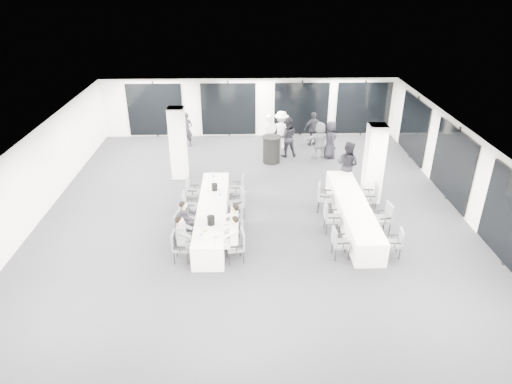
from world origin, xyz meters
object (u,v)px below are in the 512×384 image
banquet_table_main (213,215)px  chair_main_left_far (191,190)px  standing_guest_f (320,138)px  ice_bucket_near (211,220)px  chair_main_right_fourth (239,201)px  chair_main_right_far (239,187)px  cocktail_table (271,149)px  chair_side_right_mid (384,216)px  standing_guest_d (314,127)px  chair_main_left_near (179,245)px  chair_side_right_far (372,195)px  standing_guest_e (330,137)px  chair_main_right_near (238,244)px  standing_guest_a (270,132)px  standing_guest_b (287,135)px  standing_guest_h (348,162)px  banquet_table_side (353,213)px  chair_main_left_fourth (188,204)px  ice_bucket_far (215,187)px  chair_side_left_near (338,241)px  chair_main_left_second (182,227)px  chair_main_left_mid (185,218)px  chair_main_right_second (238,233)px  chair_main_right_mid (238,215)px  chair_side_right_near (396,241)px  standing_guest_c (281,128)px  standing_guest_g (187,127)px  chair_side_left_mid (330,216)px  chair_side_left_far (323,195)px

banquet_table_main → chair_main_left_far: chair_main_left_far is taller
standing_guest_f → ice_bucket_near: bearing=46.2°
chair_main_right_fourth → chair_main_right_far: size_ratio=1.04×
cocktail_table → chair_side_right_mid: 6.61m
standing_guest_d → chair_main_left_near: bearing=47.0°
chair_side_right_far → standing_guest_e: (-0.62, 4.76, 0.37)m
chair_main_right_near → standing_guest_e: (3.89, 7.65, 0.38)m
standing_guest_a → standing_guest_e: 2.62m
standing_guest_b → chair_main_left_near: bearing=60.3°
chair_main_left_near → standing_guest_a: 8.70m
banquet_table_main → standing_guest_h: (4.85, 2.75, 0.65)m
cocktail_table → chair_main_right_fourth: (-1.34, -4.67, -0.01)m
chair_main_left_near → chair_main_left_far: 3.52m
banquet_table_side → chair_side_right_mid: bearing=-36.3°
chair_main_left_fourth → ice_bucket_far: 1.07m
chair_side_left_near → ice_bucket_near: (-3.63, 0.66, 0.35)m
chair_main_left_far → standing_guest_a: standing_guest_a is taller
chair_main_left_near → chair_side_right_mid: 6.32m
chair_main_left_fourth → ice_bucket_far: (0.85, 0.55, 0.34)m
chair_main_left_second → chair_main_left_mid: 0.64m
chair_main_right_second → chair_main_right_mid: (-0.00, 1.06, -0.00)m
chair_main_right_mid → chair_side_right_near: (4.51, -1.61, -0.00)m
chair_main_left_second → standing_guest_f: size_ratio=0.55×
standing_guest_c → standing_guest_e: (2.02, -1.13, -0.07)m
standing_guest_h → chair_main_left_fourth: bearing=61.8°
standing_guest_h → ice_bucket_far: (-4.82, -1.69, -0.16)m
banquet_table_side → ice_bucket_near: bearing=-164.3°
chair_main_right_near → standing_guest_c: 8.99m
standing_guest_a → standing_guest_g: (-3.76, 1.07, -0.13)m
chair_side_right_far → standing_guest_c: size_ratio=0.49×
chair_main_right_far → standing_guest_g: size_ratio=0.54×
chair_main_right_far → ice_bucket_near: (-0.79, -2.91, 0.34)m
banquet_table_side → chair_main_left_second: 5.46m
chair_side_left_near → chair_side_left_mid: bearing=176.0°
chair_main_right_mid → chair_side_right_far: 4.67m
chair_main_left_fourth → chair_main_right_far: bearing=128.3°
standing_guest_c → chair_side_left_near: bearing=115.2°
standing_guest_a → standing_guest_f: standing_guest_a is taller
chair_main_left_second → chair_main_right_second: bearing=94.1°
chair_side_right_far → standing_guest_h: (-0.50, 1.81, 0.48)m
chair_main_left_fourth → chair_side_right_mid: bearing=82.5°
chair_side_left_mid → chair_side_left_far: 1.41m
chair_main_left_mid → standing_guest_c: size_ratio=0.45×
chair_main_left_second → chair_side_right_mid: size_ratio=1.01×
cocktail_table → chair_side_left_mid: bearing=-75.3°
chair_side_left_mid → standing_guest_e: bearing=171.8°
chair_main_right_mid → standing_guest_f: size_ratio=0.47×
standing_guest_a → standing_guest_g: bearing=140.7°
ice_bucket_near → chair_side_left_mid: bearing=11.3°
standing_guest_a → chair_main_left_mid: bearing=-137.7°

